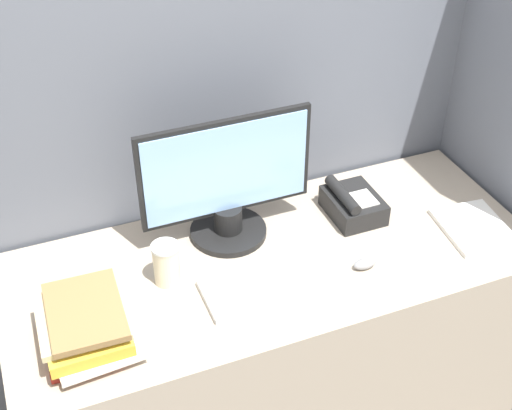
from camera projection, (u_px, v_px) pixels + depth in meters
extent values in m
cube|color=slate|center=(230.00, 160.00, 2.29)|extent=(1.98, 0.04, 1.78)
cube|color=slate|center=(506.00, 160.00, 2.29)|extent=(0.04, 0.71, 1.78)
cube|color=tan|center=(271.00, 346.00, 2.33)|extent=(1.58, 0.65, 0.76)
cylinder|color=black|center=(228.00, 231.00, 2.18)|extent=(0.23, 0.23, 0.02)
cylinder|color=black|center=(228.00, 218.00, 2.15)|extent=(0.09, 0.09, 0.08)
cube|color=black|center=(226.00, 167.00, 2.05)|extent=(0.52, 0.02, 0.31)
cube|color=#8CB7E5|center=(227.00, 169.00, 2.04)|extent=(0.49, 0.01, 0.28)
cube|color=silver|center=(272.00, 284.00, 2.00)|extent=(0.39, 0.17, 0.02)
ellipsoid|color=gray|center=(365.00, 264.00, 2.06)|extent=(0.07, 0.04, 0.03)
cylinder|color=beige|center=(166.00, 265.00, 1.99)|extent=(0.07, 0.07, 0.12)
cylinder|color=white|center=(165.00, 247.00, 1.95)|extent=(0.08, 0.08, 0.01)
cube|color=maroon|center=(84.00, 339.00, 1.83)|extent=(0.20, 0.24, 0.02)
cube|color=silver|center=(91.00, 333.00, 1.81)|extent=(0.23, 0.28, 0.02)
cube|color=gold|center=(85.00, 329.00, 1.79)|extent=(0.21, 0.24, 0.04)
cube|color=#C6B78C|center=(81.00, 317.00, 1.78)|extent=(0.23, 0.23, 0.02)
cube|color=olive|center=(85.00, 311.00, 1.77)|extent=(0.20, 0.26, 0.02)
cube|color=black|center=(353.00, 205.00, 2.25)|extent=(0.15, 0.19, 0.07)
cube|color=white|center=(363.00, 199.00, 2.21)|extent=(0.07, 0.09, 0.00)
cylinder|color=black|center=(343.00, 195.00, 2.20)|extent=(0.04, 0.18, 0.04)
cube|color=white|center=(474.00, 228.00, 2.20)|extent=(0.21, 0.25, 0.02)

